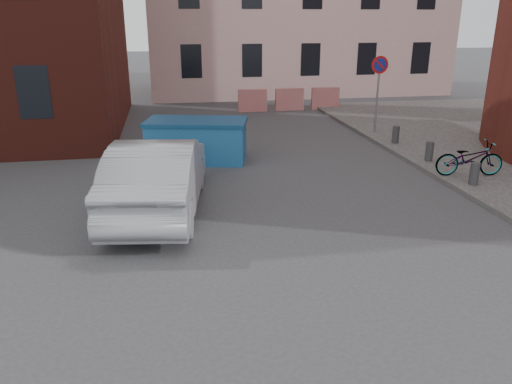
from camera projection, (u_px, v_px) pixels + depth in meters
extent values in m
plane|color=#38383A|center=(258.00, 276.00, 8.15)|extent=(120.00, 120.00, 0.00)
cylinder|color=gray|center=(377.00, 95.00, 17.51)|extent=(0.07, 0.07, 2.60)
cylinder|color=red|center=(380.00, 65.00, 17.15)|extent=(0.60, 0.03, 0.60)
cylinder|color=navy|center=(380.00, 65.00, 17.13)|extent=(0.44, 0.03, 0.44)
cylinder|color=#3A3A3D|center=(474.00, 174.00, 12.18)|extent=(0.22, 0.22, 0.55)
cylinder|color=#3A3A3D|center=(429.00, 151.00, 14.23)|extent=(0.22, 0.22, 0.55)
cylinder|color=#3A3A3D|center=(396.00, 135.00, 16.27)|extent=(0.22, 0.22, 0.55)
cube|color=red|center=(253.00, 100.00, 22.34)|extent=(1.30, 0.18, 1.00)
cube|color=red|center=(289.00, 99.00, 22.63)|extent=(1.30, 0.18, 1.00)
cube|color=red|center=(325.00, 98.00, 22.91)|extent=(1.30, 0.18, 1.00)
cube|color=#2367A7|center=(197.00, 142.00, 14.61)|extent=(3.05, 2.00, 1.12)
cube|color=navy|center=(196.00, 121.00, 14.41)|extent=(3.16, 2.12, 0.09)
imported|color=#999BA0|center=(158.00, 175.00, 10.71)|extent=(2.37, 5.06, 1.61)
imported|color=black|center=(469.00, 158.00, 12.83)|extent=(1.80, 0.87, 0.91)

